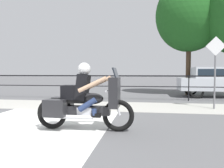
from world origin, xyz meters
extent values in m
plane|color=#565659|center=(0.00, 0.00, 0.00)|extent=(120.00, 120.00, 0.00)
cube|color=#A8A59E|center=(0.00, 3.40, 0.01)|extent=(44.00, 2.40, 0.01)
cube|color=silver|center=(0.32, -0.20, 0.00)|extent=(3.80, 6.00, 0.01)
cube|color=black|center=(0.00, 5.47, 1.16)|extent=(36.00, 0.04, 0.06)
cube|color=black|center=(0.00, 5.47, 0.66)|extent=(36.00, 0.03, 0.04)
cylinder|color=black|center=(0.00, 5.47, 0.60)|extent=(0.05, 0.05, 1.19)
cylinder|color=black|center=(5.10, 5.47, 0.60)|extent=(0.05, 0.05, 1.19)
torus|color=black|center=(2.50, -0.22, 0.36)|extent=(0.72, 0.11, 0.72)
torus|color=black|center=(0.92, -0.22, 0.36)|extent=(0.72, 0.11, 0.72)
cube|color=#232326|center=(1.71, -0.22, 0.46)|extent=(1.20, 0.22, 0.20)
cube|color=silver|center=(1.74, -0.22, 0.41)|extent=(0.34, 0.26, 0.26)
ellipsoid|color=#232326|center=(1.90, -0.22, 0.74)|extent=(0.52, 0.30, 0.26)
cube|color=black|center=(1.55, -0.22, 0.68)|extent=(0.70, 0.28, 0.08)
cube|color=#232326|center=(2.42, -0.22, 0.89)|extent=(0.20, 0.56, 0.67)
cube|color=#1E232B|center=(2.44, -0.22, 1.32)|extent=(0.10, 0.48, 0.24)
cylinder|color=silver|center=(2.28, -0.22, 0.94)|extent=(0.04, 0.70, 0.04)
cylinder|color=silver|center=(1.52, -0.38, 0.33)|extent=(0.87, 0.09, 0.09)
cube|color=#232326|center=(1.10, -0.46, 0.54)|extent=(0.48, 0.28, 0.39)
cube|color=#232326|center=(1.10, 0.02, 0.54)|extent=(0.48, 0.28, 0.39)
cylinder|color=silver|center=(2.47, -0.22, 0.62)|extent=(0.18, 0.06, 0.52)
cube|color=black|center=(1.68, -0.22, 1.00)|extent=(0.32, 0.36, 0.61)
sphere|color=tan|center=(1.72, -0.22, 1.39)|extent=(0.23, 0.23, 0.23)
sphere|color=silver|center=(1.72, -0.22, 1.41)|extent=(0.29, 0.29, 0.29)
cylinder|color=navy|center=(1.83, -0.37, 0.62)|extent=(0.44, 0.13, 0.34)
cylinder|color=navy|center=(1.98, -0.37, 0.45)|extent=(0.11, 0.11, 0.14)
cube|color=black|center=(2.03, -0.37, 0.38)|extent=(0.20, 0.10, 0.09)
cylinder|color=navy|center=(1.83, -0.07, 0.62)|extent=(0.44, 0.13, 0.34)
cylinder|color=navy|center=(1.98, -0.07, 0.45)|extent=(0.11, 0.11, 0.14)
cube|color=black|center=(2.03, -0.07, 0.38)|extent=(0.20, 0.10, 0.09)
cylinder|color=tan|center=(1.98, -0.52, 1.08)|extent=(0.64, 0.09, 0.36)
cylinder|color=tan|center=(1.98, 0.08, 1.08)|extent=(0.64, 0.09, 0.36)
cube|color=black|center=(1.38, -0.22, 0.87)|extent=(0.37, 0.31, 0.33)
cube|color=#B7BCC4|center=(6.97, 7.29, 0.70)|extent=(4.12, 1.63, 0.66)
cube|color=#B7BCC4|center=(6.73, 7.29, 1.32)|extent=(2.14, 1.44, 0.58)
cube|color=#19232D|center=(6.73, 7.29, 1.32)|extent=(1.97, 1.47, 0.38)
torus|color=black|center=(5.70, 6.53, 0.37)|extent=(0.75, 0.11, 0.75)
torus|color=black|center=(5.70, 8.04, 0.37)|extent=(0.75, 0.11, 0.75)
cylinder|color=slate|center=(5.58, 3.28, 1.21)|extent=(0.06, 0.06, 2.42)
cube|color=white|center=(5.58, 3.26, 2.27)|extent=(0.69, 0.02, 0.69)
cylinder|color=#473323|center=(5.62, 8.43, 1.54)|extent=(0.28, 0.28, 3.08)
ellipsoid|color=#1E561E|center=(5.62, 8.43, 4.68)|extent=(3.88, 3.88, 4.27)
camera|label=1|loc=(3.09, -5.05, 1.34)|focal=35.00mm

